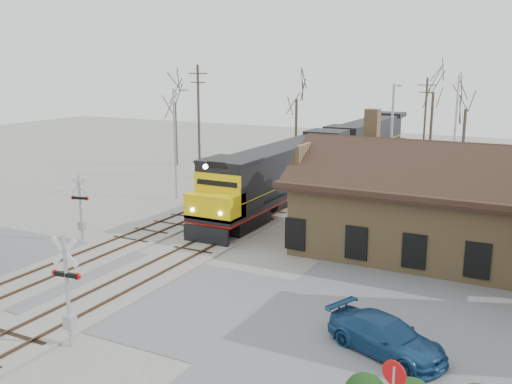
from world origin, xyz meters
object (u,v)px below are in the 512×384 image
(depot, at_px, (431,212))
(locomotive_trailing, at_px, (366,140))
(locomotive_lead, at_px, (279,175))
(parked_car, at_px, (386,336))

(depot, distance_m, locomotive_trailing, 30.00)
(locomotive_lead, height_order, locomotive_trailing, locomotive_lead)
(depot, height_order, locomotive_lead, depot)
(locomotive_trailing, height_order, parked_car, locomotive_trailing)
(depot, relative_size, parked_car, 3.23)
(depot, bearing_deg, parked_car, -85.99)
(locomotive_trailing, bearing_deg, depot, -66.44)
(locomotive_lead, height_order, parked_car, locomotive_lead)
(locomotive_lead, distance_m, locomotive_trailing, 21.93)
(depot, xyz_separation_m, locomotive_lead, (-11.99, 5.57, 0.12))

